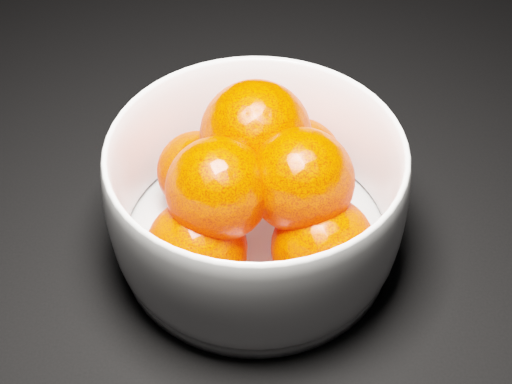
{
  "coord_description": "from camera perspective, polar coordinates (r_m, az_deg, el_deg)",
  "views": [
    {
      "loc": [
        0.24,
        -0.64,
        0.46
      ],
      "look_at": [
        0.25,
        -0.25,
        0.06
      ],
      "focal_mm": 50.0,
      "sensor_mm": 36.0,
      "label": 1
    }
  ],
  "objects": [
    {
      "name": "ground",
      "position": [
        0.82,
        -18.66,
        9.06
      ],
      "size": [
        3.0,
        3.0,
        0.0
      ],
      "primitive_type": "cube",
      "color": "black",
      "rests_on": "ground"
    },
    {
      "name": "bowl",
      "position": [
        0.56,
        0.0,
        -0.41
      ],
      "size": [
        0.23,
        0.23,
        0.11
      ],
      "rotation": [
        0.0,
        0.0,
        -0.37
      ],
      "color": "white",
      "rests_on": "ground"
    },
    {
      "name": "orange_pile",
      "position": [
        0.54,
        0.24,
        0.38
      ],
      "size": [
        0.17,
        0.17,
        0.13
      ],
      "color": "#FE2700",
      "rests_on": "bowl"
    }
  ]
}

